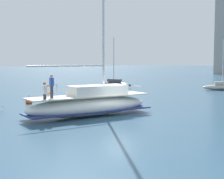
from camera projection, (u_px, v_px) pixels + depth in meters
ground_plane at (120, 116)px, 23.48m from camera, size 400.00×400.00×0.00m
main_sailboat at (90, 103)px, 23.70m from camera, size 2.77×9.68×14.01m
moored_sloop_far at (116, 84)px, 48.89m from camera, size 5.34×2.98×7.42m
moored_cutter_left at (220, 86)px, 44.45m from camera, size 3.59×4.30×6.84m
mooring_buoy at (29, 102)px, 30.34m from camera, size 0.65×0.65×0.92m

